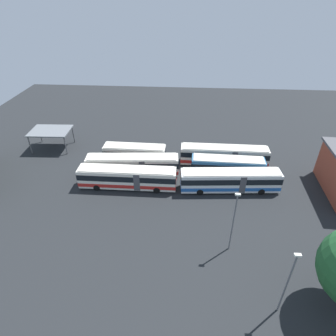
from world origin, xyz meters
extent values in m
plane|color=black|center=(0.00, 0.00, 0.00)|extent=(93.00, 93.00, 0.00)
cube|color=silver|center=(-7.52, -3.78, 1.75)|extent=(14.53, 2.67, 2.91)
cube|color=beige|center=(-7.52, -3.78, 3.28)|extent=(13.95, 2.46, 0.14)
cube|color=black|center=(-7.52, -3.78, 2.22)|extent=(14.60, 2.70, 0.93)
cube|color=red|center=(-7.52, -3.78, 0.94)|extent=(14.60, 2.70, 0.58)
cube|color=black|center=(-0.25, -3.87, 2.32)|extent=(0.09, 2.04, 1.07)
cube|color=#47474C|center=(-9.11, -3.76, 1.75)|extent=(0.93, 2.55, 2.79)
cylinder|color=black|center=(-3.01, -2.69, 0.50)|extent=(1.00, 0.31, 1.00)
cylinder|color=black|center=(-3.04, -4.97, 0.50)|extent=(1.00, 0.31, 1.00)
cylinder|color=black|center=(-12.00, -2.58, 0.50)|extent=(1.00, 0.31, 1.00)
cylinder|color=black|center=(-12.03, -4.86, 0.50)|extent=(1.00, 0.31, 1.00)
cube|color=teal|center=(-7.72, -0.17, 1.75)|extent=(11.38, 2.80, 2.91)
cube|color=beige|center=(-7.72, -0.17, 3.28)|extent=(10.92, 2.59, 0.14)
cube|color=black|center=(-7.72, -0.17, 2.22)|extent=(11.44, 2.84, 0.93)
cube|color=silver|center=(-7.72, -0.17, 0.94)|extent=(11.44, 2.84, 0.58)
cube|color=black|center=(-2.06, -0.33, 2.32)|extent=(0.12, 2.04, 1.07)
cylinder|color=black|center=(-4.18, 0.87, 0.50)|extent=(1.01, 0.33, 1.00)
cylinder|color=black|center=(-4.25, -1.41, 0.50)|extent=(1.01, 0.33, 1.00)
cylinder|color=black|center=(-11.20, 1.07, 0.50)|extent=(1.01, 0.33, 1.00)
cylinder|color=black|center=(-11.26, -1.21, 0.50)|extent=(1.01, 0.33, 1.00)
cube|color=silver|center=(-7.72, 3.48, 1.75)|extent=(14.65, 3.62, 2.91)
cube|color=beige|center=(-7.72, 3.48, 3.28)|extent=(14.06, 3.37, 0.14)
cube|color=black|center=(-7.72, 3.48, 2.22)|extent=(14.73, 3.66, 0.93)
cube|color=#1E56A8|center=(-7.72, 3.48, 0.94)|extent=(14.73, 3.66, 0.58)
cube|color=black|center=(-0.48, 4.05, 2.32)|extent=(0.22, 2.04, 1.07)
cube|color=#47474C|center=(-9.31, 3.36, 1.75)|extent=(1.10, 2.60, 2.79)
cylinder|color=black|center=(-3.33, 4.98, 0.50)|extent=(1.02, 0.38, 1.00)
cylinder|color=black|center=(-3.15, 2.70, 0.50)|extent=(1.02, 0.38, 1.00)
cylinder|color=black|center=(-12.29, 4.27, 0.50)|extent=(1.02, 0.38, 1.00)
cylinder|color=black|center=(-12.11, 1.99, 0.50)|extent=(1.02, 0.38, 1.00)
cube|color=silver|center=(7.59, -3.19, 1.75)|extent=(10.44, 2.74, 2.91)
cube|color=beige|center=(7.59, -3.19, 3.28)|extent=(10.02, 2.53, 0.14)
cube|color=black|center=(7.59, -3.19, 2.22)|extent=(10.49, 2.78, 0.93)
cube|color=red|center=(7.59, -3.19, 0.94)|extent=(10.49, 2.78, 0.58)
cube|color=black|center=(12.79, -3.32, 2.32)|extent=(0.11, 2.04, 1.07)
cylinder|color=black|center=(10.83, -2.13, 0.50)|extent=(1.01, 0.32, 1.00)
cylinder|color=black|center=(10.78, -4.41, 0.50)|extent=(1.01, 0.32, 1.00)
cylinder|color=black|center=(4.40, -1.97, 0.50)|extent=(1.01, 0.32, 1.00)
cylinder|color=black|center=(4.34, -4.25, 0.50)|extent=(1.01, 0.32, 1.00)
cube|color=silver|center=(7.34, 0.28, 1.75)|extent=(14.64, 3.52, 2.91)
cube|color=beige|center=(7.34, 0.28, 3.28)|extent=(14.05, 3.28, 0.14)
cube|color=black|center=(7.34, 0.28, 2.22)|extent=(14.72, 3.56, 0.93)
cube|color=red|center=(7.34, 0.28, 0.94)|extent=(14.72, 3.56, 0.58)
cube|color=black|center=(14.59, 0.80, 2.32)|extent=(0.21, 2.04, 1.07)
cube|color=#47474C|center=(5.75, 0.16, 1.75)|extent=(1.08, 2.59, 2.79)
cylinder|color=black|center=(11.74, 1.74, 0.50)|extent=(1.02, 0.37, 1.00)
cylinder|color=black|center=(11.90, -0.54, 0.50)|extent=(1.02, 0.37, 1.00)
cylinder|color=black|center=(2.77, 1.09, 0.50)|extent=(1.02, 0.37, 1.00)
cylinder|color=black|center=(2.94, -1.19, 0.50)|extent=(1.02, 0.37, 1.00)
cube|color=silver|center=(7.51, 3.82, 1.75)|extent=(14.51, 2.54, 2.91)
cube|color=beige|center=(7.51, 3.82, 3.28)|extent=(13.93, 2.34, 0.14)
cube|color=black|center=(7.51, 3.82, 2.22)|extent=(14.58, 2.57, 0.93)
cube|color=red|center=(7.51, 3.82, 0.94)|extent=(14.58, 2.57, 0.58)
cube|color=black|center=(14.77, 3.80, 2.32)|extent=(0.07, 2.04, 1.07)
cube|color=#47474C|center=(5.91, 3.83, 1.75)|extent=(0.91, 2.54, 2.79)
cylinder|color=black|center=(12.01, 4.95, 0.50)|extent=(1.00, 0.30, 1.00)
cylinder|color=black|center=(12.00, 2.66, 0.50)|extent=(1.00, 0.30, 1.00)
cylinder|color=black|center=(3.02, 4.98, 0.50)|extent=(1.00, 0.30, 1.00)
cylinder|color=black|center=(3.01, 2.70, 0.50)|extent=(1.00, 0.30, 1.00)
cube|color=slate|center=(23.80, -7.45, 3.51)|extent=(7.26, 5.38, 0.20)
cylinder|color=#59595B|center=(26.93, -5.08, 1.70)|extent=(0.20, 0.20, 3.41)
cylinder|color=#59595B|center=(27.12, -9.57, 1.70)|extent=(0.20, 0.20, 3.41)
cylinder|color=#59595B|center=(20.48, -5.34, 1.70)|extent=(0.20, 0.20, 3.41)
cylinder|color=#59595B|center=(20.66, -9.83, 1.70)|extent=(0.20, 0.20, 3.41)
cylinder|color=slate|center=(-6.46, 14.84, 3.93)|extent=(0.16, 0.16, 7.86)
cube|color=silver|center=(-6.46, 14.84, 8.04)|extent=(0.56, 0.28, 0.20)
cylinder|color=slate|center=(-10.25, 22.02, 3.80)|extent=(0.16, 0.16, 7.59)
cube|color=silver|center=(-10.25, 22.02, 7.77)|extent=(0.56, 0.28, 0.20)
camera|label=1|loc=(-0.92, 37.76, 25.94)|focal=30.15mm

